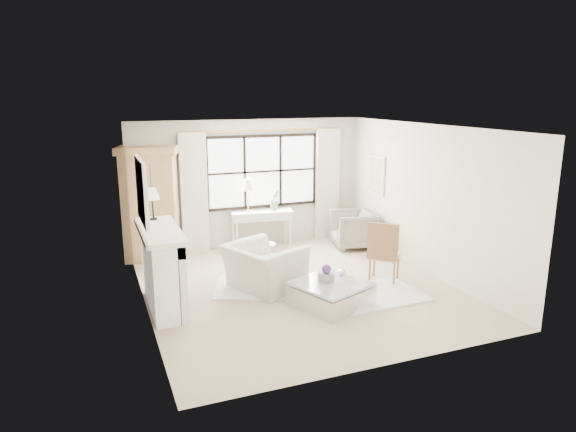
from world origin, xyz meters
The scene contains 32 objects.
floor centered at (0.00, 0.00, 0.00)m, with size 5.50×5.50×0.00m, color #C3AC91.
ceiling centered at (0.00, 0.00, 2.70)m, with size 5.50×5.50×0.00m, color white.
wall_back centered at (0.00, 2.75, 1.35)m, with size 5.00×5.00×0.00m, color beige.
wall_front centered at (0.00, -2.75, 1.35)m, with size 5.00×5.00×0.00m, color white.
wall_left centered at (-2.50, 0.00, 1.35)m, with size 5.50×5.50×0.00m, color silver.
wall_right centered at (2.50, 0.00, 1.35)m, with size 5.50×5.50×0.00m, color beige.
window_pane centered at (0.30, 2.73, 1.60)m, with size 2.40×0.02×1.50m, color silver.
window_frame centered at (0.30, 2.72, 1.60)m, with size 2.50×0.04×1.50m, color black, non-canonical shape.
curtain_rod centered at (0.30, 2.67, 2.47)m, with size 0.04×0.04×3.30m, color #A57939.
curtain_left centered at (-1.20, 2.65, 1.24)m, with size 0.55×0.10×2.47m, color silver.
curtain_right centered at (1.80, 2.65, 1.24)m, with size 0.55×0.10×2.47m, color beige.
fireplace centered at (-2.27, 0.00, 0.65)m, with size 0.58×1.66×1.26m.
mirror_frame centered at (-2.47, 0.00, 1.84)m, with size 0.05×1.15×0.95m, color white.
mirror_glass centered at (-2.44, 0.00, 1.84)m, with size 0.02×1.00×0.80m, color silver.
art_frame centered at (2.47, 1.70, 1.55)m, with size 0.04×0.62×0.82m, color silver.
art_canvas centered at (2.45, 1.70, 1.55)m, with size 0.01×0.52×0.72m, color beige.
mantel_lamp centered at (-2.26, 0.60, 1.65)m, with size 0.22×0.22×0.51m.
armoire centered at (-2.09, 2.49, 1.14)m, with size 1.27×0.99×2.24m.
console_table centered at (0.18, 2.48, 0.40)m, with size 1.35×0.63×0.80m.
console_lamp centered at (-0.11, 2.49, 1.36)m, with size 0.28×0.28×0.69m.
orchid_plant centered at (0.48, 2.48, 1.02)m, with size 0.24×0.20×0.44m, color #5F7D53.
side_table centered at (-0.22, 1.09, 0.33)m, with size 0.40×0.40×0.51m.
rug_left centered at (-0.49, 0.23, 0.02)m, with size 1.70×1.20×0.03m, color white.
rug_right centered at (1.00, -0.76, 0.01)m, with size 1.54×1.15×0.03m, color white.
club_armchair centered at (-0.56, 0.17, 0.38)m, with size 1.18×1.03×0.77m, color beige.
wingback_chair centered at (2.01, 1.76, 0.40)m, with size 0.84×0.87×0.79m, color gray.
french_chair centered at (1.51, -0.26, 0.31)m, with size 0.68×0.68×1.08m.
coffee_table centered at (0.18, -0.86, 0.18)m, with size 1.29×1.29×0.38m.
planter_box centered at (0.12, -0.81, 0.45)m, with size 0.18×0.18×0.13m, color gray.
planter_flowers centered at (0.12, -0.81, 0.59)m, with size 0.15×0.15×0.15m, color #572E73.
pillar_candle centered at (0.46, -0.96, 0.44)m, with size 0.09×0.09×0.12m, color white.
coffee_vase centered at (0.49, -0.63, 0.45)m, with size 0.13×0.13×0.14m, color silver.
Camera 1 is at (-3.16, -7.56, 3.22)m, focal length 32.00 mm.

